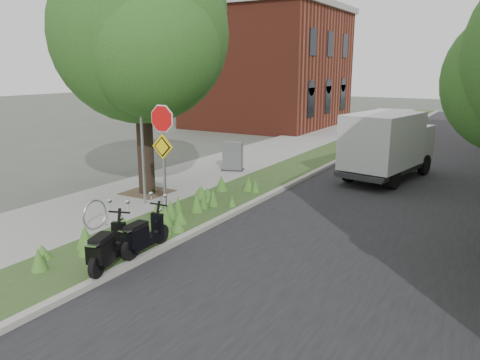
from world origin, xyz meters
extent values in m
plane|color=#4C5147|center=(0.00, 0.00, 0.00)|extent=(120.00, 120.00, 0.00)
cube|color=gray|center=(-4.25, 10.00, 0.06)|extent=(3.50, 60.00, 0.12)
cube|color=#2C411C|center=(-1.50, 10.00, 0.06)|extent=(2.00, 60.00, 0.12)
cube|color=#9E9991|center=(-0.50, 10.00, 0.07)|extent=(0.20, 60.00, 0.13)
cube|color=black|center=(3.00, 10.00, 0.01)|extent=(7.00, 60.00, 0.01)
cylinder|color=black|center=(-4.00, 2.80, 2.36)|extent=(0.52, 0.52, 4.48)
sphere|color=#1B4818|center=(-4.00, 2.80, 5.08)|extent=(5.40, 5.40, 5.40)
sphere|color=#1B4818|center=(-5.21, 3.61, 4.41)|extent=(4.05, 4.05, 4.05)
sphere|color=#1B4818|center=(-2.92, 2.12, 4.54)|extent=(3.78, 3.78, 3.78)
cube|color=#473828|center=(-4.00, 2.80, 0.12)|extent=(1.40, 1.40, 0.01)
cylinder|color=#A5A8AD|center=(-3.20, 1.80, 2.12)|extent=(0.08, 0.08, 4.00)
torus|color=#A5A8AD|center=(-2.70, -0.60, 0.50)|extent=(0.05, 0.77, 0.77)
cube|color=#A5A8AD|center=(-2.70, -0.96, 0.14)|extent=(0.06, 0.06, 0.04)
cube|color=#A5A8AD|center=(-2.70, -0.24, 0.14)|extent=(0.06, 0.06, 0.04)
cylinder|color=#A5A8AD|center=(-1.40, 0.60, 1.62)|extent=(0.07, 0.07, 3.00)
cylinder|color=red|center=(-1.40, 0.57, 2.87)|extent=(0.86, 0.03, 0.86)
cylinder|color=white|center=(-1.40, 0.58, 2.87)|extent=(0.94, 0.02, 0.94)
cube|color=yellow|center=(-1.40, 0.57, 2.17)|extent=(0.64, 0.03, 0.64)
cube|color=maroon|center=(-9.50, 22.00, 4.00)|extent=(9.00, 10.00, 8.00)
cube|color=#9E9991|center=(-9.50, 22.00, 8.10)|extent=(9.40, 10.40, 0.40)
cylinder|color=black|center=(-0.89, -1.49, 0.36)|extent=(0.26, 0.49, 0.48)
cylinder|color=black|center=(-0.51, -2.58, 0.36)|extent=(0.26, 0.49, 0.48)
cube|color=black|center=(-0.68, -2.08, 0.38)|extent=(0.65, 1.11, 0.17)
cube|color=black|center=(-0.58, -2.38, 0.60)|extent=(0.51, 0.68, 0.37)
cube|color=black|center=(-0.59, -2.34, 0.84)|extent=(0.44, 0.61, 0.11)
cylinder|color=black|center=(-0.63, -0.52, 0.35)|extent=(0.13, 0.46, 0.46)
cylinder|color=black|center=(-0.57, -1.61, 0.35)|extent=(0.13, 0.46, 0.46)
cube|color=black|center=(-0.60, -1.11, 0.37)|extent=(0.36, 1.03, 0.16)
cube|color=black|center=(-0.58, -1.41, 0.58)|extent=(0.35, 0.59, 0.35)
cube|color=black|center=(-0.58, -1.37, 0.81)|extent=(0.30, 0.55, 0.11)
cube|color=#262628|center=(2.11, 9.19, 0.45)|extent=(2.51, 4.86, 0.16)
cube|color=#B7BABC|center=(2.42, 10.96, 1.19)|extent=(1.97, 1.51, 1.40)
cube|color=silver|center=(2.03, 8.72, 1.54)|extent=(2.46, 3.60, 1.92)
cube|color=#262628|center=(-3.40, 7.16, 0.14)|extent=(0.98, 0.82, 0.04)
cube|color=slate|center=(-3.40, 7.16, 0.68)|extent=(0.86, 0.70, 1.12)
camera|label=1|loc=(6.14, -8.36, 4.08)|focal=35.00mm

